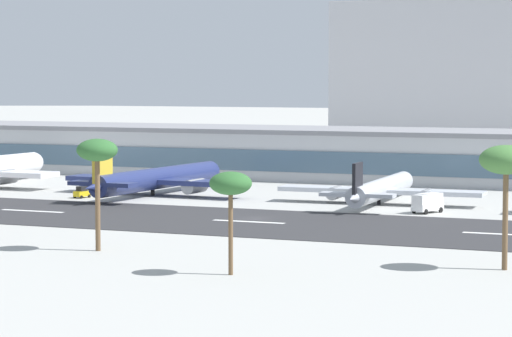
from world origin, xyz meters
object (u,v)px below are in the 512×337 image
object	(u,v)px
terminal_building	(342,154)
palm_tree_3	(231,185)
airliner_gold_tail_gate_1	(153,179)
service_baggage_tug_1	(82,192)
palm_tree_1	(506,162)
airliner_black_tail_gate_2	(379,190)
service_box_truck_0	(427,202)
distant_hotel_block	(495,75)
palm_tree_0	(97,153)

from	to	relation	value
terminal_building	palm_tree_3	distance (m)	133.03
airliner_gold_tail_gate_1	service_baggage_tug_1	size ratio (longest dim) A/B	13.71
airliner_gold_tail_gate_1	palm_tree_1	xyz separation A→B (m)	(78.93, -63.65, 9.54)
airliner_black_tail_gate_2	terminal_building	bearing A→B (deg)	22.73
service_box_truck_0	palm_tree_1	size ratio (longest dim) A/B	0.44
service_box_truck_0	service_baggage_tug_1	size ratio (longest dim) A/B	1.88
terminal_building	service_baggage_tug_1	world-z (taller)	terminal_building
service_baggage_tug_1	distant_hotel_block	bearing A→B (deg)	-2.16
distant_hotel_block	palm_tree_1	size ratio (longest dim) A/B	6.91
terminal_building	service_box_truck_0	size ratio (longest dim) A/B	31.94
airliner_gold_tail_gate_1	palm_tree_0	distance (m)	74.01
palm_tree_1	palm_tree_3	distance (m)	32.26
airliner_gold_tail_gate_1	service_box_truck_0	bearing A→B (deg)	-94.89
terminal_building	palm_tree_0	xyz separation A→B (m)	(5.93, -118.71, 7.08)
distant_hotel_block	palm_tree_3	size ratio (longest dim) A/B	8.57
palm_tree_0	service_box_truck_0	bearing A→B (deg)	64.13
airliner_black_tail_gate_2	service_box_truck_0	world-z (taller)	airliner_black_tail_gate_2
service_baggage_tug_1	palm_tree_1	world-z (taller)	palm_tree_1
palm_tree_0	palm_tree_3	xyz separation A→B (m)	(23.60, -10.92, -2.45)
distant_hotel_block	service_baggage_tug_1	bearing A→B (deg)	-102.89
terminal_building	airliner_black_tail_gate_2	world-z (taller)	terminal_building
airliner_gold_tail_gate_1	service_box_truck_0	size ratio (longest dim) A/B	7.30
terminal_building	distant_hotel_block	xyz separation A→B (m)	(9.93, 122.45, 17.89)
terminal_building	distant_hotel_block	size ratio (longest dim) A/B	2.04
terminal_building	service_box_truck_0	distance (m)	68.93
airliner_gold_tail_gate_1	airliner_black_tail_gate_2	distance (m)	44.68
airliner_gold_tail_gate_1	service_baggage_tug_1	bearing A→B (deg)	134.53
distant_hotel_block	airliner_gold_tail_gate_1	bearing A→B (deg)	-100.20
service_baggage_tug_1	palm_tree_0	world-z (taller)	palm_tree_0
palm_tree_1	palm_tree_3	xyz separation A→B (m)	(-28.21, -15.47, -2.42)
distant_hotel_block	service_baggage_tug_1	world-z (taller)	distant_hotel_block
palm_tree_3	airliner_gold_tail_gate_1	bearing A→B (deg)	122.66
distant_hotel_block	service_baggage_tug_1	size ratio (longest dim) A/B	29.45
airliner_gold_tail_gate_1	palm_tree_3	xyz separation A→B (m)	(50.72, -79.12, 7.12)
terminal_building	distant_hotel_block	world-z (taller)	distant_hotel_block
terminal_building	airliner_gold_tail_gate_1	xyz separation A→B (m)	(-21.19, -50.51, -2.50)
palm_tree_0	palm_tree_1	distance (m)	52.01
terminal_building	airliner_black_tail_gate_2	size ratio (longest dim) A/B	5.08
airliner_gold_tail_gate_1	palm_tree_0	bearing A→B (deg)	-154.11
terminal_building	palm_tree_0	world-z (taller)	palm_tree_0
service_baggage_tug_1	palm_tree_3	bearing A→B (deg)	-128.20
service_box_truck_0	palm_tree_3	bearing A→B (deg)	17.44
distant_hotel_block	airliner_black_tail_gate_2	distance (m)	174.18
airliner_gold_tail_gate_1	palm_tree_1	bearing A→B (deg)	-124.68
distant_hotel_block	airliner_black_tail_gate_2	xyz separation A→B (m)	(13.55, -172.40, -20.83)
distant_hotel_block	palm_tree_3	xyz separation A→B (m)	(19.59, -252.08, -13.27)
airliner_black_tail_gate_2	service_baggage_tug_1	bearing A→B (deg)	97.28
distant_hotel_block	palm_tree_1	bearing A→B (deg)	-78.58
palm_tree_1	service_baggage_tug_1	bearing A→B (deg)	148.52
palm_tree_1	palm_tree_3	world-z (taller)	palm_tree_1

